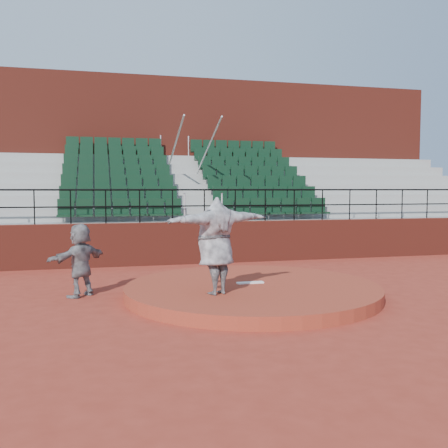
{
  "coord_description": "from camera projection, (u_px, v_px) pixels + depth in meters",
  "views": [
    {
      "loc": [
        -3.22,
        -10.23,
        2.32
      ],
      "look_at": [
        0.0,
        2.5,
        1.4
      ],
      "focal_mm": 40.0,
      "sensor_mm": 36.0,
      "label": 1
    }
  ],
  "objects": [
    {
      "name": "seating_deck",
      "position": [
        185.0,
        212.0,
        19.1
      ],
      "size": [
        24.0,
        5.97,
        4.63
      ],
      "color": "gray",
      "rests_on": "ground"
    },
    {
      "name": "press_box_facade",
      "position": [
        170.0,
        162.0,
        22.78
      ],
      "size": [
        24.0,
        3.0,
        7.1
      ],
      "primitive_type": "cube",
      "color": "maroon",
      "rests_on": "ground"
    },
    {
      "name": "wall_railing",
      "position": [
        204.0,
        198.0,
        15.53
      ],
      "size": [
        24.04,
        0.05,
        1.03
      ],
      "color": "black",
      "rests_on": "boundary_wall"
    },
    {
      "name": "ground",
      "position": [
        252.0,
        296.0,
        10.84
      ],
      "size": [
        90.0,
        90.0,
        0.0
      ],
      "primitive_type": "plane",
      "color": "maroon",
      "rests_on": "ground"
    },
    {
      "name": "fielder",
      "position": [
        80.0,
        260.0,
        10.74
      ],
      "size": [
        1.4,
        1.34,
        1.59
      ],
      "primitive_type": "imported",
      "rotation": [
        0.0,
        0.0,
        3.88
      ],
      "color": "black",
      "rests_on": "ground"
    },
    {
      "name": "pitching_rubber",
      "position": [
        250.0,
        283.0,
        10.96
      ],
      "size": [
        0.6,
        0.15,
        0.03
      ],
      "primitive_type": "cube",
      "color": "white",
      "rests_on": "pitchers_mound"
    },
    {
      "name": "pitchers_mound",
      "position": [
        252.0,
        290.0,
        10.83
      ],
      "size": [
        5.5,
        5.5,
        0.25
      ],
      "primitive_type": "cylinder",
      "color": "#963521",
      "rests_on": "ground"
    },
    {
      "name": "pitcher",
      "position": [
        216.0,
        246.0,
        9.78
      ],
      "size": [
        2.43,
        1.48,
        1.92
      ],
      "primitive_type": "imported",
      "rotation": [
        0.0,
        0.0,
        3.52
      ],
      "color": "black",
      "rests_on": "pitchers_mound"
    },
    {
      "name": "boundary_wall",
      "position": [
        204.0,
        242.0,
        15.63
      ],
      "size": [
        24.0,
        0.3,
        1.3
      ],
      "primitive_type": "cube",
      "color": "maroon",
      "rests_on": "ground"
    }
  ]
}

